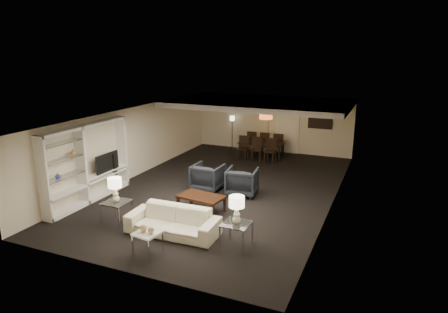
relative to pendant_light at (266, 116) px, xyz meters
name	(u,v)px	position (x,y,z in m)	size (l,w,h in m)	color
floor	(224,189)	(-0.30, -3.50, -1.92)	(11.00, 11.00, 0.00)	black
ceiling	(224,114)	(-0.30, -3.50, 0.58)	(7.00, 11.00, 0.02)	silver
wall_back	(272,124)	(-0.30, 2.00, -0.67)	(7.00, 0.02, 2.50)	beige
wall_front	(117,215)	(-0.30, -9.00, -0.67)	(7.00, 0.02, 2.50)	beige
wall_left	(134,142)	(-3.80, -3.50, -0.67)	(0.02, 11.00, 2.50)	beige
wall_right	(335,164)	(3.20, -3.50, -0.67)	(0.02, 11.00, 2.50)	beige
ceiling_soffit	(259,103)	(-0.30, 0.00, 0.48)	(7.00, 4.00, 0.20)	silver
curtains	(253,124)	(-1.20, 1.92, -0.72)	(1.50, 0.12, 2.40)	beige
door	(287,129)	(0.40, 1.97, -0.87)	(0.90, 0.05, 2.10)	silver
painting	(320,120)	(1.80, 1.96, -0.37)	(0.95, 0.04, 0.65)	#142D38
media_unit	(87,164)	(-3.61, -6.10, -0.74)	(0.38, 3.40, 2.35)	white
pendant_light	(266,116)	(0.00, 0.00, 0.00)	(0.52, 0.52, 0.24)	#D8591E
sofa	(173,221)	(-0.16, -7.07, -1.58)	(2.31, 0.90, 0.68)	beige
coffee_table	(201,203)	(-0.16, -5.47, -1.69)	(1.27, 0.74, 0.45)	black
armchair_left	(208,177)	(-0.76, -3.77, -1.49)	(0.92, 0.95, 0.86)	black
armchair_right	(242,181)	(0.44, -3.77, -1.49)	(0.92, 0.95, 0.86)	black
side_table_left	(117,212)	(-1.86, -7.07, -1.62)	(0.63, 0.63, 0.59)	silver
side_table_right	(236,235)	(1.54, -7.07, -1.62)	(0.63, 0.63, 0.59)	silver
table_lamp_left	(115,190)	(-1.86, -7.07, -1.00)	(0.36, 0.36, 0.66)	#F3E6CD
table_lamp_right	(237,210)	(1.54, -7.07, -1.00)	(0.36, 0.36, 0.66)	#F4EDCE
marble_table	(148,243)	(-0.16, -8.17, -1.66)	(0.53, 0.53, 0.53)	white
gold_gourd_a	(143,228)	(-0.26, -8.17, -1.31)	(0.17, 0.17, 0.17)	tan
gold_gourd_b	(151,230)	(-0.06, -8.17, -1.32)	(0.15, 0.15, 0.15)	tan
television	(105,162)	(-3.58, -5.37, -0.88)	(0.13, 1.01, 0.58)	black
vase_blue	(58,176)	(-3.61, -7.25, -0.78)	(0.15, 0.15, 0.16)	#2639A7
vase_amber	(73,152)	(-3.61, -6.62, -0.27)	(0.17, 0.17, 0.18)	#AC7339
floor_speaker	(114,172)	(-3.50, -5.04, -1.31)	(0.13, 0.13, 1.23)	black
dining_table	(261,150)	(-0.42, 0.80, -1.59)	(1.86, 1.04, 0.65)	black
chair_nl	(243,148)	(-1.02, 0.15, -1.44)	(0.45, 0.45, 0.97)	black
chair_nm	(256,149)	(-0.42, 0.15, -1.44)	(0.45, 0.45, 0.97)	black
chair_nr	(270,151)	(0.18, 0.15, -1.44)	(0.45, 0.45, 0.97)	black
chair_fl	(253,141)	(-1.02, 1.45, -1.44)	(0.45, 0.45, 0.97)	black
chair_fm	(266,143)	(-0.42, 1.45, -1.44)	(0.45, 0.45, 0.97)	black
chair_fr	(279,144)	(0.18, 1.45, -1.44)	(0.45, 0.45, 0.97)	black
floor_lamp	(232,133)	(-2.07, 1.60, -1.15)	(0.22, 0.22, 1.54)	black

